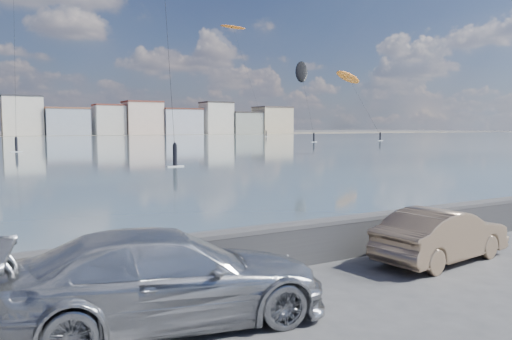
% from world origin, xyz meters
% --- Properties ---
extents(ground, '(700.00, 700.00, 0.00)m').
position_xyz_m(ground, '(0.00, 0.00, 0.00)').
color(ground, '#333335').
rests_on(ground, ground).
extents(bay_water, '(500.00, 177.00, 0.00)m').
position_xyz_m(bay_water, '(0.00, 91.50, 0.01)').
color(bay_water, '#3D4D5D').
rests_on(bay_water, ground).
extents(seawall, '(400.00, 0.36, 1.08)m').
position_xyz_m(seawall, '(0.00, 2.70, 0.58)').
color(seawall, '#28282B').
rests_on(seawall, ground).
extents(car_silver, '(5.71, 3.04, 1.57)m').
position_xyz_m(car_silver, '(-2.48, 0.89, 0.79)').
color(car_silver, '#AAACB1').
rests_on(car_silver, ground).
extents(car_champagne, '(4.11, 1.90, 1.31)m').
position_xyz_m(car_champagne, '(4.68, 1.25, 0.65)').
color(car_champagne, tan).
rests_on(car_champagne, ground).
extents(kitesurfer_4, '(9.97, 14.99, 17.39)m').
position_xyz_m(kitesurfer_4, '(76.58, 89.78, 15.19)').
color(kitesurfer_4, orange).
rests_on(kitesurfer_4, ground).
extents(kitesurfer_9, '(8.67, 19.16, 37.37)m').
position_xyz_m(kitesurfer_9, '(72.51, 143.82, 35.66)').
color(kitesurfer_9, orange).
rests_on(kitesurfer_9, ground).
extents(kitesurfer_18, '(6.75, 11.54, 18.68)m').
position_xyz_m(kitesurfer_18, '(58.57, 84.22, 15.12)').
color(kitesurfer_18, black).
rests_on(kitesurfer_18, ground).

